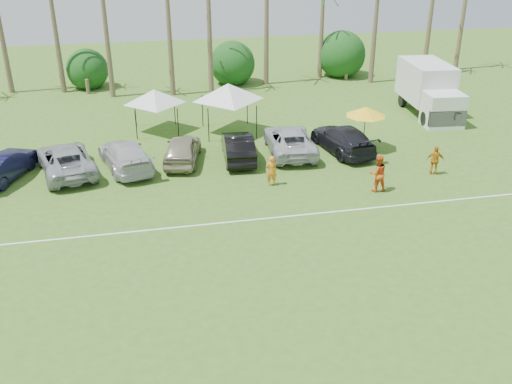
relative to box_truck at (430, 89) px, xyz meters
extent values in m
cube|color=white|center=(-18.21, -13.23, -1.90)|extent=(80.00, 0.10, 0.01)
cone|color=brown|center=(-26.21, 10.77, 3.59)|extent=(0.44, 0.44, 11.00)
cone|color=brown|center=(-22.21, 10.77, 2.09)|extent=(0.44, 0.44, 8.00)
cone|color=brown|center=(-18.21, 10.77, 2.59)|extent=(0.44, 0.44, 9.00)
cone|color=brown|center=(-14.21, 10.77, 3.09)|extent=(0.44, 0.44, 10.00)
cone|color=brown|center=(-10.21, 10.77, 3.59)|extent=(0.44, 0.44, 11.00)
cone|color=brown|center=(-5.21, 10.77, 2.09)|extent=(0.44, 0.44, 8.00)
cone|color=brown|center=(-0.21, 10.77, 2.59)|extent=(0.44, 0.44, 9.00)
cone|color=brown|center=(4.79, 10.77, 3.09)|extent=(0.44, 0.44, 10.00)
cone|color=brown|center=(8.79, 10.77, 3.59)|extent=(0.44, 0.44, 11.00)
cylinder|color=brown|center=(-24.21, 11.77, -1.21)|extent=(0.30, 0.30, 1.40)
sphere|color=#113F15|center=(-24.21, 11.77, -0.11)|extent=(4.00, 4.00, 4.00)
cylinder|color=brown|center=(-12.21, 11.77, -1.21)|extent=(0.30, 0.30, 1.40)
sphere|color=#113F15|center=(-12.21, 11.77, -0.11)|extent=(4.00, 4.00, 4.00)
cylinder|color=brown|center=(-2.21, 11.77, -1.21)|extent=(0.30, 0.30, 1.40)
sphere|color=#113F15|center=(-2.21, 11.77, -0.11)|extent=(4.00, 4.00, 4.00)
imported|color=orange|center=(-13.80, -9.60, -1.09)|extent=(0.60, 0.39, 1.64)
imported|color=#D84E18|center=(-8.65, -11.42, -0.93)|extent=(0.98, 0.78, 1.96)
imported|color=orange|center=(-4.73, -10.05, -1.08)|extent=(1.05, 0.74, 1.65)
cube|color=silver|center=(0.08, 0.86, 0.31)|extent=(3.17, 5.21, 2.70)
cube|color=silver|center=(-0.25, -2.58, -0.77)|extent=(2.66, 2.18, 2.27)
cube|color=black|center=(-0.33, -3.39, -1.10)|extent=(2.51, 0.56, 1.08)
cube|color=#E5590C|center=(1.44, 0.73, -0.18)|extent=(0.19, 1.72, 0.97)
cylinder|color=black|center=(-1.31, -2.26, -1.42)|extent=(0.42, 1.00, 0.97)
cylinder|color=black|center=(0.85, -2.47, -1.42)|extent=(0.42, 1.00, 0.97)
cylinder|color=black|center=(-0.87, 2.26, -1.42)|extent=(0.42, 1.00, 0.97)
cylinder|color=black|center=(1.28, 2.05, -1.42)|extent=(0.42, 1.00, 0.97)
cylinder|color=black|center=(-20.56, -1.00, -0.96)|extent=(0.06, 0.06, 1.89)
cylinder|color=black|center=(-17.93, -1.00, -0.96)|extent=(0.06, 0.06, 1.89)
cylinder|color=black|center=(-20.56, 1.64, -0.96)|extent=(0.06, 0.06, 1.89)
cylinder|color=black|center=(-17.93, 1.64, -0.96)|extent=(0.06, 0.06, 1.89)
pyramid|color=silver|center=(-19.25, 0.32, 0.93)|extent=(4.09, 4.09, 0.95)
cylinder|color=black|center=(-16.13, -2.39, -0.82)|extent=(0.06, 0.06, 2.18)
cylinder|color=black|center=(-13.06, -2.39, -0.82)|extent=(0.06, 0.06, 2.18)
cylinder|color=black|center=(-16.13, 0.68, -0.82)|extent=(0.06, 0.06, 2.18)
cylinder|color=black|center=(-13.06, 0.68, -0.82)|extent=(0.06, 0.06, 2.18)
pyramid|color=silver|center=(-14.60, -0.85, 1.36)|extent=(4.71, 4.71, 1.09)
cylinder|color=black|center=(-7.14, -5.70, -0.69)|extent=(0.05, 0.05, 2.43)
cone|color=yellow|center=(-7.14, -5.70, 0.52)|extent=(2.43, 2.43, 0.55)
imported|color=#131434|center=(-27.66, -5.84, -1.12)|extent=(3.27, 5.06, 1.58)
imported|color=#9B9FA3|center=(-24.46, -5.73, -1.12)|extent=(3.92, 6.13, 1.58)
imported|color=silver|center=(-21.26, -5.68, -1.12)|extent=(3.46, 5.80, 1.58)
imported|color=gray|center=(-18.06, -5.39, -1.12)|extent=(2.80, 4.91, 1.58)
imported|color=black|center=(-14.86, -5.66, -1.12)|extent=(2.03, 4.90, 1.58)
imported|color=#B2B5B9|center=(-11.66, -5.28, -1.12)|extent=(3.10, 5.88, 1.58)
imported|color=black|center=(-8.46, -5.65, -1.12)|extent=(2.99, 5.70, 1.58)
camera|label=1|loc=(-20.22, -36.20, 10.62)|focal=40.00mm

